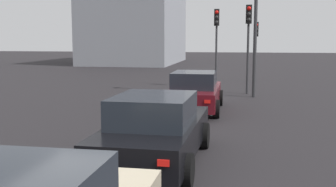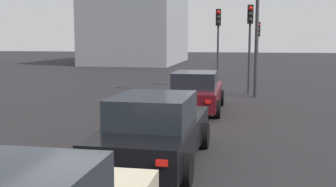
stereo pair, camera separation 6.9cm
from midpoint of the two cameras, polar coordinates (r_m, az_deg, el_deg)
car_maroon_lead at (r=15.81m, az=3.91°, el=0.22°), size 4.53×2.01×1.50m
car_black_second at (r=9.16m, az=-1.56°, el=-4.99°), size 4.65×2.11×1.52m
traffic_light_near_left at (r=27.10m, az=12.17°, el=7.28°), size 0.32×0.29×3.75m
traffic_light_near_right at (r=20.93m, az=11.17°, el=8.40°), size 0.32×0.29×4.34m
traffic_light_far_left at (r=23.36m, az=6.91°, el=8.35°), size 0.32×0.29×4.32m
building_facade_left at (r=47.92m, az=-3.93°, el=9.60°), size 15.10×9.12×9.05m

